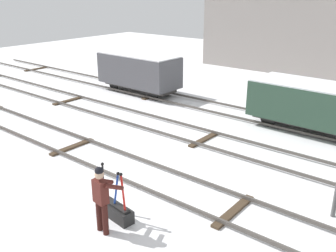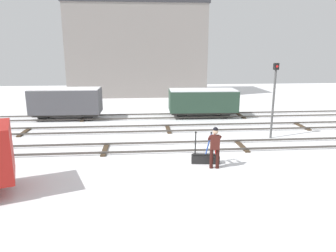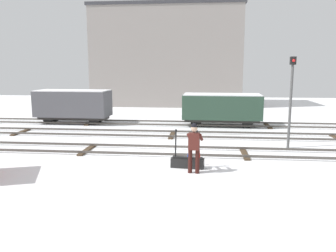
{
  "view_description": "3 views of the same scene",
  "coord_description": "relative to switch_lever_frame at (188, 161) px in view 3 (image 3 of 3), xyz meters",
  "views": [
    {
      "loc": [
        7.7,
        -8.02,
        5.8
      ],
      "look_at": [
        -0.13,
        1.66,
        1.2
      ],
      "focal_mm": 40.31,
      "sensor_mm": 36.0,
      "label": 1
    },
    {
      "loc": [
        -1.63,
        -15.11,
        4.92
      ],
      "look_at": [
        -0.33,
        0.17,
        1.16
      ],
      "focal_mm": 33.32,
      "sensor_mm": 36.0,
      "label": 2
    },
    {
      "loc": [
        1.69,
        -14.64,
        3.71
      ],
      "look_at": [
        0.08,
        0.99,
        1.04
      ],
      "focal_mm": 36.56,
      "sensor_mm": 36.0,
      "label": 3
    }
  ],
  "objects": [
    {
      "name": "apartment_building",
      "position": [
        -3.12,
        22.84,
        4.64
      ],
      "size": [
        14.77,
        6.73,
        9.75
      ],
      "color": "gray",
      "rests_on": "ground_plane"
    },
    {
      "name": "perched_bird_roof_left",
      "position": [
        3.15,
        23.51,
        9.56
      ],
      "size": [
        0.27,
        0.11,
        0.13
      ],
      "rotation": [
        0.0,
        0.0,
        6.27
      ],
      "color": "#514C47",
      "rests_on": "apartment_building"
    },
    {
      "name": "track_siding_near",
      "position": [
        -1.14,
        6.02,
        -0.14
      ],
      "size": [
        44.0,
        1.94,
        0.18
      ],
      "color": "#4C4742",
      "rests_on": "ground_plane"
    },
    {
      "name": "rail_worker",
      "position": [
        0.25,
        -0.62,
        0.79
      ],
      "size": [
        0.59,
        0.7,
        1.81
      ],
      "rotation": [
        0.0,
        0.0,
        -0.12
      ],
      "color": "#351511",
      "rests_on": "ground_plane"
    },
    {
      "name": "track_main_line",
      "position": [
        -1.14,
        2.18,
        -0.14
      ],
      "size": [
        44.0,
        1.94,
        0.18
      ],
      "color": "#4C4742",
      "rests_on": "ground_plane"
    },
    {
      "name": "switch_lever_frame",
      "position": [
        0.0,
        0.0,
        0.0
      ],
      "size": [
        1.27,
        0.51,
        1.45
      ],
      "rotation": [
        0.0,
        0.0,
        -0.12
      ],
      "color": "black",
      "rests_on": "ground_plane"
    },
    {
      "name": "signal_post",
      "position": [
        4.55,
        3.7,
        2.31
      ],
      "size": [
        0.24,
        0.32,
        4.22
      ],
      "color": "#4C4C4C",
      "rests_on": "ground_plane"
    },
    {
      "name": "track_siding_far",
      "position": [
        -1.14,
        9.73,
        -0.13
      ],
      "size": [
        44.0,
        1.94,
        0.18
      ],
      "color": "#4C4742",
      "rests_on": "ground_plane"
    },
    {
      "name": "freight_car_mid_siding",
      "position": [
        -8.18,
        9.73,
        1.06
      ],
      "size": [
        4.91,
        2.1,
        2.25
      ],
      "rotation": [
        0.0,
        0.0,
        -0.02
      ],
      "color": "#2D2B28",
      "rests_on": "ground_plane"
    },
    {
      "name": "freight_car_near_switch",
      "position": [
        1.75,
        9.73,
        0.97
      ],
      "size": [
        5.03,
        2.38,
        2.07
      ],
      "rotation": [
        0.0,
        0.0,
        -0.03
      ],
      "color": "#2D2B28",
      "rests_on": "ground_plane"
    },
    {
      "name": "ground_plane",
      "position": [
        -1.14,
        2.18,
        -0.25
      ],
      "size": [
        60.0,
        60.0,
        0.0
      ],
      "primitive_type": "plane",
      "color": "white"
    }
  ]
}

